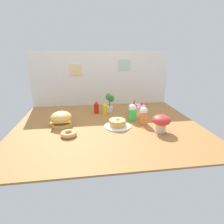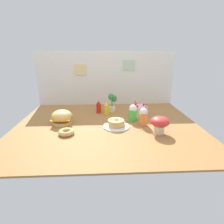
% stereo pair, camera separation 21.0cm
% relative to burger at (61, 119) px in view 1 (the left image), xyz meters
% --- Properties ---
extents(ground_plane, '(2.50, 2.06, 0.02)m').
position_rel_burger_xyz_m(ground_plane, '(0.63, -0.07, -0.10)').
color(ground_plane, '#9E6B38').
extents(back_wall, '(2.50, 0.04, 0.98)m').
position_rel_burger_xyz_m(back_wall, '(0.63, 0.95, 0.40)').
color(back_wall, silver).
rests_on(back_wall, ground_plane).
extents(burger, '(0.28, 0.28, 0.20)m').
position_rel_burger_xyz_m(burger, '(0.00, 0.00, 0.00)').
color(burger, '#DBA859').
rests_on(burger, ground_plane).
extents(pancake_stack, '(0.35, 0.35, 0.12)m').
position_rel_burger_xyz_m(pancake_stack, '(0.75, -0.15, -0.05)').
color(pancake_stack, white).
rests_on(pancake_stack, ground_plane).
extents(layer_cake, '(0.26, 0.26, 0.19)m').
position_rel_burger_xyz_m(layer_cake, '(1.13, 0.28, -0.01)').
color(layer_cake, beige).
rests_on(layer_cake, ground_plane).
extents(ketchup_bottle, '(0.08, 0.08, 0.21)m').
position_rel_burger_xyz_m(ketchup_bottle, '(0.50, 0.45, 0.00)').
color(ketchup_bottle, red).
rests_on(ketchup_bottle, ground_plane).
extents(mustard_bottle, '(0.08, 0.08, 0.21)m').
position_rel_burger_xyz_m(mustard_bottle, '(0.63, 0.37, 0.00)').
color(mustard_bottle, yellow).
rests_on(mustard_bottle, ground_plane).
extents(cream_soda_cup, '(0.11, 0.11, 0.31)m').
position_rel_burger_xyz_m(cream_soda_cup, '(1.00, 0.06, 0.03)').
color(cream_soda_cup, green).
rests_on(cream_soda_cup, ground_plane).
extents(orange_float_cup, '(0.11, 0.11, 0.31)m').
position_rel_burger_xyz_m(orange_float_cup, '(1.12, -0.10, 0.03)').
color(orange_float_cup, orange).
rests_on(orange_float_cup, ground_plane).
extents(donut_pink_glaze, '(0.19, 0.19, 0.06)m').
position_rel_burger_xyz_m(donut_pink_glaze, '(0.12, -0.34, -0.06)').
color(donut_pink_glaze, tan).
rests_on(donut_pink_glaze, ground_plane).
extents(potted_plant, '(0.15, 0.13, 0.32)m').
position_rel_burger_xyz_m(potted_plant, '(0.72, 0.52, 0.07)').
color(potted_plant, white).
rests_on(potted_plant, ground_plane).
extents(mushroom_stool, '(0.23, 0.23, 0.22)m').
position_rel_burger_xyz_m(mushroom_stool, '(1.26, -0.37, 0.04)').
color(mushroom_stool, beige).
rests_on(mushroom_stool, ground_plane).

